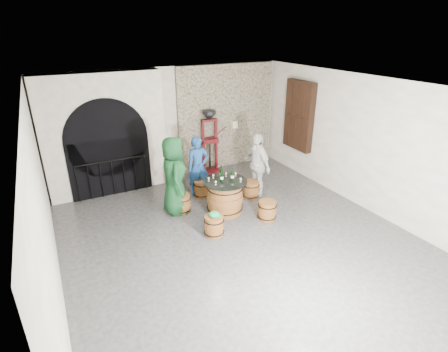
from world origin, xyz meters
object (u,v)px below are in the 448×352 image
barrel_stool_near_left (214,226)px  person_blue (198,167)px  corking_press (210,138)px  barrel_stool_near_right (267,210)px  barrel_stool_right (251,189)px  person_green (174,176)px  wine_bottle_center (232,175)px  barrel_table (225,197)px  barrel_stool_left (182,203)px  side_barrel (174,174)px  barrel_stool_far (202,188)px  person_white (257,165)px  wine_bottle_left (222,177)px  wine_bottle_right (221,173)px

barrel_stool_near_left → person_blue: 2.13m
corking_press → barrel_stool_near_right: bearing=-85.3°
barrel_stool_right → person_green: person_green is taller
wine_bottle_center → barrel_stool_right: bearing=27.5°
barrel_table → barrel_stool_left: bearing=151.9°
side_barrel → wine_bottle_center: bearing=-71.5°
corking_press → side_barrel: bearing=-160.1°
barrel_stool_far → person_green: 1.26m
barrel_stool_near_right → person_blue: 2.23m
barrel_stool_left → person_white: size_ratio=0.26×
wine_bottle_left → side_barrel: wine_bottle_left is taller
wine_bottle_center → corking_press: bearing=76.5°
barrel_table → person_white: (1.19, 0.45, 0.45)m
person_green → wine_bottle_right: bearing=-96.0°
wine_bottle_center → wine_bottle_left: bearing=167.1°
wine_bottle_center → side_barrel: wine_bottle_center is taller
person_blue → wine_bottle_right: bearing=-73.4°
person_green → person_blue: 1.10m
barrel_stool_left → person_green: person_green is taller
person_blue → corking_press: bearing=59.1°
barrel_stool_right → corking_press: size_ratio=0.23×
barrel_stool_near_left → side_barrel: side_barrel is taller
barrel_stool_near_right → corking_press: size_ratio=0.23×
person_white → wine_bottle_left: size_ratio=5.27×
person_green → wine_bottle_right: size_ratio=5.88×
barrel_stool_near_left → wine_bottle_right: bearing=54.9°
barrel_stool_right → side_barrel: size_ratio=0.69×
barrel_stool_far → person_blue: person_blue is taller
person_green → barrel_stool_near_right: bearing=-114.0°
wine_bottle_left → barrel_stool_right: bearing=18.9°
person_white → wine_bottle_left: 1.35m
wine_bottle_right → barrel_stool_far: bearing=100.7°
person_blue → wine_bottle_right: size_ratio=4.97×
person_white → wine_bottle_right: bearing=-82.3°
barrel_stool_right → person_green: bearing=174.6°
barrel_stool_right → barrel_stool_near_left: same height
barrel_table → person_blue: 1.26m
barrel_stool_right → barrel_stool_near_right: bearing=-103.1°
wine_bottle_left → corking_press: size_ratio=0.17×
barrel_stool_left → barrel_stool_near_right: same height
wine_bottle_right → barrel_stool_near_right: bearing=-53.8°
person_blue → corking_press: 1.58m
barrel_stool_near_right → barrel_table: bearing=133.1°
wine_bottle_left → corking_press: bearing=70.7°
barrel_table → wine_bottle_center: bearing=-16.8°
barrel_stool_left → wine_bottle_right: bearing=-17.5°
barrel_table → person_green: 1.32m
wine_bottle_center → wine_bottle_right: same height
corking_press → wine_bottle_center: bearing=-98.0°
side_barrel → corking_press: (1.31, 0.33, 0.81)m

